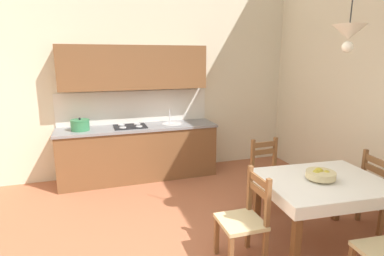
{
  "coord_description": "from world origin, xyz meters",
  "views": [
    {
      "loc": [
        -0.76,
        -2.59,
        2.01
      ],
      "look_at": [
        0.37,
        0.85,
        1.19
      ],
      "focal_mm": 29.12,
      "sensor_mm": 36.0,
      "label": 1
    }
  ],
  "objects": [
    {
      "name": "fruit_bowl",
      "position": [
        1.48,
        -0.1,
        0.81
      ],
      "size": [
        0.3,
        0.3,
        0.12
      ],
      "color": "beige",
      "rests_on": "dining_table"
    },
    {
      "name": "dining_table",
      "position": [
        1.52,
        -0.1,
        0.62
      ],
      "size": [
        1.35,
        1.11,
        0.75
      ],
      "color": "brown",
      "rests_on": "ground_plane"
    },
    {
      "name": "dining_chair_window_side",
      "position": [
        2.47,
        -0.03,
        0.44
      ],
      "size": [
        0.47,
        0.47,
        0.93
      ],
      "color": "#D1BC89",
      "rests_on": "ground_plane"
    },
    {
      "name": "dining_chair_kitchen_side",
      "position": [
        1.48,
        0.87,
        0.44
      ],
      "size": [
        0.44,
        0.44,
        0.93
      ],
      "color": "#D1BC89",
      "rests_on": "ground_plane"
    },
    {
      "name": "dining_chair_tv_side",
      "position": [
        0.61,
        -0.1,
        0.44
      ],
      "size": [
        0.43,
        0.43,
        0.93
      ],
      "color": "#D1BC89",
      "rests_on": "ground_plane"
    },
    {
      "name": "kitchen_cabinetry",
      "position": [
        -0.04,
        2.49,
        0.86
      ],
      "size": [
        2.59,
        0.63,
        2.2
      ],
      "color": "brown",
      "rests_on": "ground_plane"
    },
    {
      "name": "pendant_lamp",
      "position": [
        1.66,
        -0.09,
        2.24
      ],
      "size": [
        0.32,
        0.32,
        0.81
      ],
      "color": "black"
    },
    {
      "name": "wall_back",
      "position": [
        0.0,
        2.83,
        2.13
      ],
      "size": [
        6.23,
        0.12,
        4.26
      ],
      "primitive_type": "cube",
      "color": "beige",
      "rests_on": "ground_plane"
    }
  ]
}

